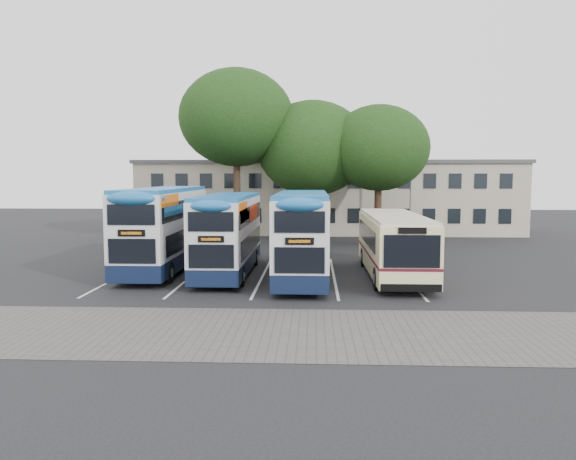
% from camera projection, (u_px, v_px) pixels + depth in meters
% --- Properties ---
extents(ground, '(120.00, 120.00, 0.00)m').
position_uv_depth(ground, '(344.00, 298.00, 22.62)').
color(ground, black).
rests_on(ground, ground).
extents(paving_strip, '(40.00, 6.00, 0.01)m').
position_uv_depth(paving_strip, '(290.00, 332.00, 17.74)').
color(paving_strip, '#595654').
rests_on(paving_strip, ground).
extents(bay_lines, '(14.12, 11.00, 0.01)m').
position_uv_depth(bay_lines, '(263.00, 276.00, 27.76)').
color(bay_lines, silver).
rests_on(bay_lines, ground).
extents(depot_building, '(32.40, 8.40, 6.20)m').
position_uv_depth(depot_building, '(328.00, 196.00, 49.15)').
color(depot_building, '#ACA28A').
rests_on(depot_building, ground).
extents(lamp_post, '(0.25, 1.05, 9.06)m').
position_uv_depth(lamp_post, '(411.00, 173.00, 41.71)').
color(lamp_post, gray).
rests_on(lamp_post, ground).
extents(tree_left, '(8.10, 8.10, 12.46)m').
position_uv_depth(tree_left, '(236.00, 118.00, 39.61)').
color(tree_left, black).
rests_on(tree_left, ground).
extents(tree_mid, '(8.02, 8.02, 10.30)m').
position_uv_depth(tree_mid, '(313.00, 148.00, 40.34)').
color(tree_mid, black).
rests_on(tree_mid, ground).
extents(tree_right, '(7.00, 7.00, 9.81)m').
position_uv_depth(tree_right, '(379.00, 148.00, 38.76)').
color(tree_right, black).
rests_on(tree_right, ground).
extents(bus_dd_left, '(2.51, 10.34, 4.31)m').
position_uv_depth(bus_dd_left, '(164.00, 225.00, 29.11)').
color(bus_dd_left, '#0E1935').
rests_on(bus_dd_left, ground).
extents(bus_dd_mid, '(2.33, 9.59, 3.99)m').
position_uv_depth(bus_dd_mid, '(229.00, 230.00, 28.05)').
color(bus_dd_mid, '#0E1935').
rests_on(bus_dd_mid, ground).
extents(bus_dd_right, '(2.40, 9.92, 4.13)m').
position_uv_depth(bus_dd_right, '(302.00, 231.00, 26.79)').
color(bus_dd_right, '#0E1935').
rests_on(bus_dd_right, ground).
extents(bus_single, '(2.60, 10.24, 3.05)m').
position_uv_depth(bus_single, '(393.00, 241.00, 27.49)').
color(bus_single, '#F9EBA6').
rests_on(bus_single, ground).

